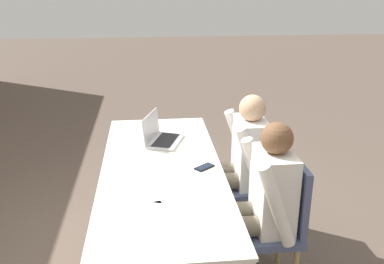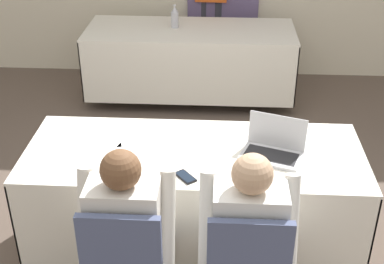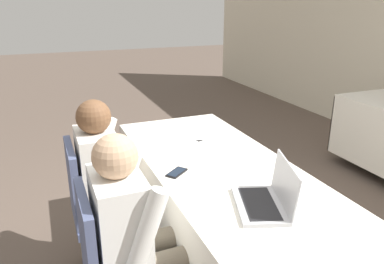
{
  "view_description": "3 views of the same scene",
  "coord_description": "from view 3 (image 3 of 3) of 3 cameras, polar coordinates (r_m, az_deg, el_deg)",
  "views": [
    {
      "loc": [
        -2.63,
        0.07,
        1.98
      ],
      "look_at": [
        0.0,
        -0.21,
        1.0
      ],
      "focal_mm": 40.0,
      "sensor_mm": 36.0,
      "label": 1
    },
    {
      "loc": [
        0.15,
        -2.77,
        2.44
      ],
      "look_at": [
        0.0,
        -0.21,
        1.0
      ],
      "focal_mm": 50.0,
      "sensor_mm": 36.0,
      "label": 2
    },
    {
      "loc": [
        1.79,
        -0.94,
        1.68
      ],
      "look_at": [
        0.0,
        -0.21,
        1.0
      ],
      "focal_mm": 35.0,
      "sensor_mm": 36.0,
      "label": 3
    }
  ],
  "objects": [
    {
      "name": "person_white_shirt",
      "position": [
        1.83,
        -8.35,
        -15.02
      ],
      "size": [
        0.5,
        0.52,
        1.16
      ],
      "rotation": [
        0.0,
        0.0,
        3.14
      ],
      "color": "#665B4C",
      "rests_on": "ground_plane"
    },
    {
      "name": "chair_near_left",
      "position": [
        2.42,
        -14.26,
        -10.66
      ],
      "size": [
        0.44,
        0.44,
        0.9
      ],
      "rotation": [
        0.0,
        0.0,
        3.14
      ],
      "color": "tan",
      "rests_on": "ground_plane"
    },
    {
      "name": "paper_centre_table",
      "position": [
        2.77,
        2.03,
        -0.23
      ],
      "size": [
        0.28,
        0.34,
        0.0
      ],
      "rotation": [
        0.0,
        0.0,
        0.27
      ],
      "color": "white",
      "rests_on": "conference_table_near"
    },
    {
      "name": "laptop",
      "position": [
        1.83,
        11.31,
        -9.91
      ],
      "size": [
        0.41,
        0.34,
        0.23
      ],
      "rotation": [
        0.0,
        0.0,
        -0.34
      ],
      "color": "#B7B7BC",
      "rests_on": "conference_table_near"
    },
    {
      "name": "paper_left_edge",
      "position": [
        1.7,
        19.52,
        -15.08
      ],
      "size": [
        0.32,
        0.36,
        0.0
      ],
      "rotation": [
        0.0,
        0.0,
        0.43
      ],
      "color": "white",
      "rests_on": "conference_table_near"
    },
    {
      "name": "person_checkered_shirt",
      "position": [
        2.36,
        -12.1,
        -6.92
      ],
      "size": [
        0.5,
        0.52,
        1.16
      ],
      "rotation": [
        0.0,
        0.0,
        3.14
      ],
      "color": "#665B4C",
      "rests_on": "ground_plane"
    },
    {
      "name": "conference_table_near",
      "position": [
        2.3,
        4.81,
        -9.4
      ],
      "size": [
        2.07,
        0.81,
        0.75
      ],
      "color": "white",
      "rests_on": "ground_plane"
    },
    {
      "name": "cell_phone",
      "position": [
        2.14,
        -2.34,
        -6.19
      ],
      "size": [
        0.14,
        0.15,
        0.01
      ],
      "rotation": [
        0.0,
        0.0,
        0.67
      ],
      "color": "black",
      "rests_on": "conference_table_near"
    },
    {
      "name": "paper_beside_laptop",
      "position": [
        2.55,
        3.05,
        -2.04
      ],
      "size": [
        0.29,
        0.35,
        0.0
      ],
      "rotation": [
        0.0,
        0.0,
        -0.31
      ],
      "color": "white",
      "rests_on": "conference_table_near"
    }
  ]
}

